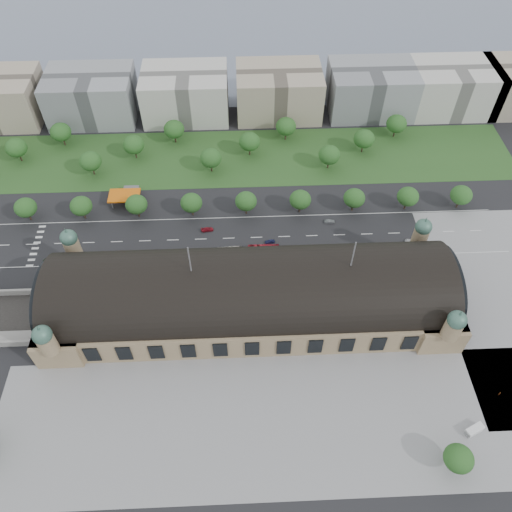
{
  "coord_description": "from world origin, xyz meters",
  "views": [
    {
      "loc": [
        -2.32,
        -107.76,
        158.5
      ],
      "look_at": [
        2.85,
        15.52,
        14.0
      ],
      "focal_mm": 35.0,
      "sensor_mm": 36.0,
      "label": 1
    }
  ],
  "objects_px": {
    "traffic_car_3": "(207,229)",
    "traffic_car_6": "(412,242)",
    "parked_car_0": "(68,273)",
    "bus_mid": "(230,251)",
    "parked_car_4": "(124,264)",
    "parked_car_6": "(193,269)",
    "traffic_car_2": "(100,254)",
    "parked_car_3": "(135,263)",
    "bus_west": "(264,249)",
    "parked_car_1": "(137,271)",
    "traffic_car_5": "(330,222)",
    "bus_east": "(316,252)",
    "van_south": "(473,430)",
    "parked_car_5": "(149,268)",
    "petrol_station": "(128,193)",
    "parked_car_2": "(82,265)",
    "traffic_car_4": "(270,241)",
    "pedestrian_1": "(500,393)"
  },
  "relations": [
    {
      "from": "traffic_car_2",
      "to": "parked_car_6",
      "type": "relative_size",
      "value": 1.0
    },
    {
      "from": "parked_car_6",
      "to": "van_south",
      "type": "xyz_separation_m",
      "value": [
        92.53,
        -70.78,
        0.59
      ]
    },
    {
      "from": "parked_car_3",
      "to": "parked_car_6",
      "type": "bearing_deg",
      "value": 52.11
    },
    {
      "from": "traffic_car_2",
      "to": "parked_car_5",
      "type": "bearing_deg",
      "value": 64.69
    },
    {
      "from": "bus_mid",
      "to": "traffic_car_6",
      "type": "bearing_deg",
      "value": -90.97
    },
    {
      "from": "parked_car_2",
      "to": "parked_car_5",
      "type": "relative_size",
      "value": 0.97
    },
    {
      "from": "parked_car_1",
      "to": "parked_car_2",
      "type": "relative_size",
      "value": 1.17
    },
    {
      "from": "petrol_station",
      "to": "parked_car_1",
      "type": "relative_size",
      "value": 2.37
    },
    {
      "from": "parked_car_0",
      "to": "parked_car_3",
      "type": "xyz_separation_m",
      "value": [
        26.23,
        4.0,
        0.1
      ]
    },
    {
      "from": "traffic_car_2",
      "to": "traffic_car_6",
      "type": "distance_m",
      "value": 131.98
    },
    {
      "from": "parked_car_0",
      "to": "parked_car_4",
      "type": "distance_m",
      "value": 22.19
    },
    {
      "from": "parked_car_4",
      "to": "parked_car_6",
      "type": "distance_m",
      "value": 28.6
    },
    {
      "from": "bus_mid",
      "to": "petrol_station",
      "type": "bearing_deg",
      "value": 49.67
    },
    {
      "from": "traffic_car_4",
      "to": "pedestrian_1",
      "type": "bearing_deg",
      "value": 37.68
    },
    {
      "from": "parked_car_5",
      "to": "bus_west",
      "type": "relative_size",
      "value": 0.39
    },
    {
      "from": "parked_car_4",
      "to": "bus_east",
      "type": "height_order",
      "value": "bus_east"
    },
    {
      "from": "petrol_station",
      "to": "van_south",
      "type": "height_order",
      "value": "petrol_station"
    },
    {
      "from": "parked_car_4",
      "to": "parked_car_6",
      "type": "xyz_separation_m",
      "value": [
        28.32,
        -4.0,
        -0.06
      ]
    },
    {
      "from": "traffic_car_6",
      "to": "pedestrian_1",
      "type": "relative_size",
      "value": 3.0
    },
    {
      "from": "parked_car_1",
      "to": "parked_car_4",
      "type": "relative_size",
      "value": 1.34
    },
    {
      "from": "traffic_car_5",
      "to": "bus_west",
      "type": "distance_m",
      "value": 34.11
    },
    {
      "from": "parked_car_6",
      "to": "traffic_car_3",
      "type": "bearing_deg",
      "value": 127.17
    },
    {
      "from": "parked_car_2",
      "to": "petrol_station",
      "type": "bearing_deg",
      "value": 138.76
    },
    {
      "from": "traffic_car_3",
      "to": "traffic_car_6",
      "type": "bearing_deg",
      "value": -105.01
    },
    {
      "from": "bus_east",
      "to": "petrol_station",
      "type": "bearing_deg",
      "value": 64.63
    },
    {
      "from": "traffic_car_3",
      "to": "parked_car_1",
      "type": "relative_size",
      "value": 0.89
    },
    {
      "from": "petrol_station",
      "to": "traffic_car_3",
      "type": "relative_size",
      "value": 2.65
    },
    {
      "from": "parked_car_5",
      "to": "bus_east",
      "type": "relative_size",
      "value": 0.43
    },
    {
      "from": "parked_car_0",
      "to": "van_south",
      "type": "height_order",
      "value": "van_south"
    },
    {
      "from": "traffic_car_2",
      "to": "pedestrian_1",
      "type": "distance_m",
      "value": 159.89
    },
    {
      "from": "traffic_car_3",
      "to": "parked_car_5",
      "type": "relative_size",
      "value": 1.01
    },
    {
      "from": "parked_car_1",
      "to": "van_south",
      "type": "bearing_deg",
      "value": 29.83
    },
    {
      "from": "parked_car_0",
      "to": "bus_mid",
      "type": "relative_size",
      "value": 0.38
    },
    {
      "from": "traffic_car_6",
      "to": "van_south",
      "type": "relative_size",
      "value": 0.88
    },
    {
      "from": "parked_car_3",
      "to": "bus_west",
      "type": "relative_size",
      "value": 0.33
    },
    {
      "from": "parked_car_0",
      "to": "traffic_car_4",
      "type": "bearing_deg",
      "value": 71.74
    },
    {
      "from": "traffic_car_6",
      "to": "parked_car_5",
      "type": "height_order",
      "value": "traffic_car_6"
    },
    {
      "from": "parked_car_0",
      "to": "parked_car_2",
      "type": "xyz_separation_m",
      "value": [
        4.84,
        4.0,
        0.08
      ]
    },
    {
      "from": "parked_car_4",
      "to": "bus_west",
      "type": "height_order",
      "value": "bus_west"
    },
    {
      "from": "petrol_station",
      "to": "parked_car_5",
      "type": "xyz_separation_m",
      "value": [
        13.25,
        -43.01,
        -2.22
      ]
    },
    {
      "from": "traffic_car_5",
      "to": "traffic_car_6",
      "type": "xyz_separation_m",
      "value": [
        33.4,
        -13.43,
        0.07
      ]
    },
    {
      "from": "bus_east",
      "to": "van_south",
      "type": "distance_m",
      "value": 87.28
    },
    {
      "from": "traffic_car_5",
      "to": "bus_mid",
      "type": "bearing_deg",
      "value": 109.92
    },
    {
      "from": "traffic_car_4",
      "to": "parked_car_0",
      "type": "relative_size",
      "value": 1.07
    },
    {
      "from": "bus_west",
      "to": "traffic_car_4",
      "type": "bearing_deg",
      "value": -26.87
    },
    {
      "from": "bus_west",
      "to": "pedestrian_1",
      "type": "xyz_separation_m",
      "value": [
        75.99,
        -66.99,
        -0.9
      ]
    },
    {
      "from": "traffic_car_2",
      "to": "parked_car_5",
      "type": "xyz_separation_m",
      "value": [
        21.19,
        -8.46,
        0.08
      ]
    },
    {
      "from": "traffic_car_3",
      "to": "parked_car_6",
      "type": "relative_size",
      "value": 1.14
    },
    {
      "from": "parked_car_3",
      "to": "parked_car_1",
      "type": "bearing_deg",
      "value": -9.07
    },
    {
      "from": "traffic_car_3",
      "to": "traffic_car_5",
      "type": "height_order",
      "value": "traffic_car_3"
    }
  ]
}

